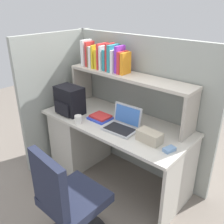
% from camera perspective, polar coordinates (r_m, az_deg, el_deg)
% --- Properties ---
extents(ground_plane, '(8.00, 8.00, 0.00)m').
position_cam_1_polar(ground_plane, '(2.97, 0.66, -14.82)').
color(ground_plane, slate).
extents(desk, '(1.60, 0.70, 0.73)m').
position_cam_1_polar(desk, '(2.96, -5.04, -5.50)').
color(desk, beige).
rests_on(desk, ground_plane).
extents(cubicle_partition_rear, '(1.84, 0.05, 1.55)m').
position_cam_1_polar(cubicle_partition_rear, '(2.82, 5.79, 1.33)').
color(cubicle_partition_rear, '#939991').
rests_on(cubicle_partition_rear, ground_plane).
extents(cubicle_partition_left, '(0.05, 1.06, 1.55)m').
position_cam_1_polar(cubicle_partition_left, '(3.09, -11.91, 3.05)').
color(cubicle_partition_left, '#939991').
rests_on(cubicle_partition_left, ground_plane).
extents(overhead_hutch, '(1.44, 0.28, 0.45)m').
position_cam_1_polar(overhead_hutch, '(2.58, 3.70, 6.44)').
color(overhead_hutch, '#B3A99C').
rests_on(overhead_hutch, desk).
extents(reference_books_on_shelf, '(0.60, 0.18, 0.29)m').
position_cam_1_polar(reference_books_on_shelf, '(2.72, -1.56, 12.30)').
color(reference_books_on_shelf, white).
rests_on(reference_books_on_shelf, overhead_hutch).
extents(laptop, '(0.32, 0.26, 0.22)m').
position_cam_1_polar(laptop, '(2.40, 2.49, -2.77)').
color(laptop, '#B7BABF').
rests_on(laptop, desk).
extents(backpack, '(0.30, 0.23, 0.30)m').
position_cam_1_polar(backpack, '(2.73, -9.75, 2.60)').
color(backpack, black).
rests_on(backpack, desk).
extents(computer_mouse, '(0.08, 0.12, 0.03)m').
position_cam_1_polar(computer_mouse, '(2.13, 12.98, -8.33)').
color(computer_mouse, '#7299C6').
rests_on(computer_mouse, desk).
extents(paper_cup, '(0.08, 0.08, 0.08)m').
position_cam_1_polar(paper_cup, '(2.53, -7.73, -1.68)').
color(paper_cup, white).
rests_on(paper_cup, desk).
extents(tissue_box, '(0.23, 0.13, 0.10)m').
position_cam_1_polar(tissue_box, '(2.21, 8.57, -5.56)').
color(tissue_box, '#BFB299').
rests_on(tissue_box, desk).
extents(desk_book_stack, '(0.22, 0.19, 0.04)m').
position_cam_1_polar(desk_book_stack, '(2.60, -2.70, -1.22)').
color(desk_book_stack, blue).
rests_on(desk_book_stack, desk).
extents(office_chair, '(0.52, 0.52, 0.93)m').
position_cam_1_polar(office_chair, '(2.10, -9.70, -20.85)').
color(office_chair, black).
rests_on(office_chair, ground_plane).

